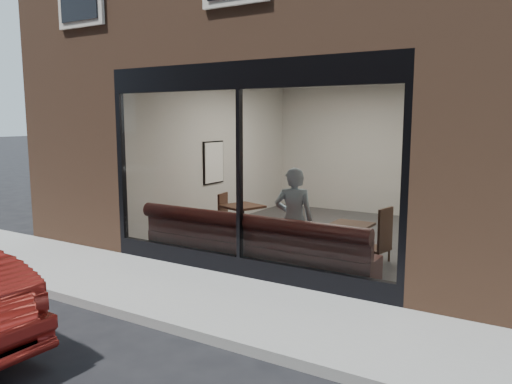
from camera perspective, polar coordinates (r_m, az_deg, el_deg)
The scene contains 21 objects.
ground at distance 6.23m, azimuth -12.56°, elevation -14.27°, with size 120.00×120.00×0.00m, color black.
sidewalk_near at distance 6.93m, azimuth -6.71°, elevation -11.70°, with size 40.00×2.00×0.01m, color gray.
kerb_near at distance 6.18m, azimuth -12.91°, elevation -13.89°, with size 40.00×0.10×0.12m, color gray.
host_building_pier_left at distance 14.42m, azimuth -1.37°, elevation 5.27°, with size 2.50×12.00×3.20m, color brown.
host_building_backfill at distance 15.65m, azimuth 16.47°, elevation 5.18°, with size 5.00×6.00×3.20m, color brown.
cafe_floor at distance 10.24m, azimuth 7.28°, elevation -5.02°, with size 6.00×6.00×0.00m, color #2D2D30.
cafe_ceiling at distance 9.99m, azimuth 7.63°, elevation 12.96°, with size 6.00×6.00×0.00m, color white.
cafe_wall_back at distance 12.78m, azimuth 12.94°, elevation 4.67°, with size 5.00×5.00×0.00m, color beige.
cafe_wall_left at distance 11.23m, azimuth -4.26°, elevation 4.38°, with size 6.00×6.00×0.00m, color beige.
cafe_wall_right at distance 9.27m, azimuth 21.67°, elevation 2.96°, with size 6.00×6.00×0.00m, color beige.
storefront_kick at distance 7.69m, azimuth -1.85°, elevation -8.47°, with size 5.00×0.10×0.30m, color black.
storefront_header at distance 7.39m, azimuth -1.95°, elevation 13.19°, with size 5.00×0.10×0.40m, color black.
storefront_mullion at distance 7.41m, azimuth -1.90°, elevation 1.95°, with size 0.06×0.10×2.50m, color black.
storefront_glass at distance 7.38m, azimuth -2.03°, elevation 1.93°, with size 4.80×4.80×0.00m, color white.
banquette at distance 8.00m, azimuth -0.27°, elevation -7.25°, with size 4.00×0.55×0.45m, color #361513.
person at distance 7.79m, azimuth 4.34°, elevation -3.19°, with size 0.60×0.39×1.64m, color #9EBDD1.
cafe_table_left at distance 9.42m, azimuth -1.58°, elevation -1.64°, with size 0.66×0.66×0.04m, color black.
cafe_table_right at distance 7.91m, azimuth 10.75°, elevation -3.73°, with size 0.61×0.61×0.04m, color black.
cafe_chair_left at distance 9.88m, azimuth -4.78°, elevation -4.15°, with size 0.38×0.38×0.04m, color black.
cafe_chair_right at distance 8.56m, azimuth 13.34°, elevation -6.32°, with size 0.43×0.43×0.04m, color black.
wall_poster at distance 11.03m, azimuth -4.81°, elevation 3.39°, with size 0.02×0.66×0.88m, color white.
Camera 1 is at (4.05, -4.10, 2.38)m, focal length 35.00 mm.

